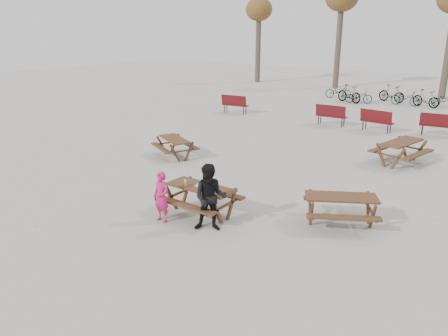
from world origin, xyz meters
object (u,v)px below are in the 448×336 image
Objects in this scene: child at (161,197)px; picnic_table_north at (175,148)px; soda_bottle at (185,183)px; main_picnic_table at (201,193)px; picnic_table_east at (340,210)px; picnic_table_far at (401,152)px; adult at (210,198)px; food_tray at (199,186)px.

picnic_table_north is (-3.59, 4.40, -0.29)m from child.
soda_bottle is at bearing 73.86° from child.
soda_bottle is (-0.33, -0.22, 0.26)m from main_picnic_table.
picnic_table_far is (-0.23, 6.05, 0.04)m from picnic_table_east.
main_picnic_table is 0.47m from soda_bottle.
child is at bearing -106.10° from soda_bottle.
adult reaches higher than picnic_table_north.
adult is at bearing -36.76° from main_picnic_table.
soda_bottle is at bearing -146.43° from main_picnic_table.
adult is 0.96× the size of picnic_table_east.
picnic_table_north is at bearing 129.15° from child.
food_tray reaches higher than picnic_table_far.
adult is 8.46m from picnic_table_far.
food_tray is at bearing 27.77° from soda_bottle.
child is at bearing 163.17° from adult.
main_picnic_table is 5.41m from picnic_table_north.
picnic_table_north is 8.11m from picnic_table_far.
main_picnic_table is 0.96× the size of picnic_table_far.
picnic_table_north is at bearing 108.55° from adult.
adult reaches higher than picnic_table_far.
picnic_table_east reaches higher than picnic_table_north.
picnic_table_far is (3.21, 7.83, -0.44)m from soda_bottle.
food_tray is 0.99m from child.
soda_bottle is at bearing 169.93° from picnic_table_far.
main_picnic_table reaches higher than picnic_table_east.
soda_bottle is at bearing -18.91° from picnic_table_north.
soda_bottle reaches higher than food_tray.
main_picnic_table is 1.10× the size of adult.
child is (-0.19, -0.67, -0.21)m from soda_bottle.
food_tray is 0.36m from soda_bottle.
picnic_table_east is (3.11, 1.56, -0.22)m from main_picnic_table.
child is 5.69m from picnic_table_north.
food_tray is (-0.01, -0.05, 0.21)m from main_picnic_table.
picnic_table_east is at bearing -165.63° from picnic_table_far.
child is at bearing -120.39° from main_picnic_table.
soda_bottle is 0.73m from child.
main_picnic_table is at bearing 33.57° from soda_bottle.
adult is at bearing -14.27° from picnic_table_north.
adult is 6.35m from picnic_table_north.
main_picnic_table is at bearing -14.83° from picnic_table_north.
adult is 1.01× the size of picnic_table_north.
child is 0.78× the size of adult.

